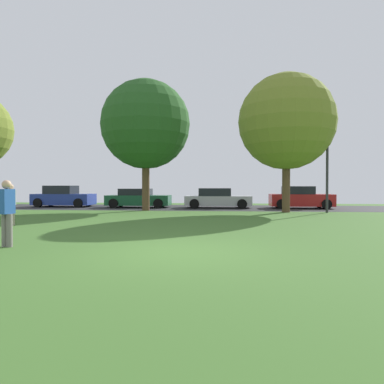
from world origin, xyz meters
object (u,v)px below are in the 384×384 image
at_px(parked_car_blue, 63,197).
at_px(parked_car_silver, 217,199).
at_px(street_lamp_post, 327,173).
at_px(oak_tree_left, 286,122).
at_px(person_catcher, 11,203).
at_px(parked_car_red, 300,198).
at_px(maple_tree_far, 146,125).
at_px(person_bystander, 7,210).
at_px(parked_car_green, 138,199).

relative_size(parked_car_blue, parked_car_silver, 0.93).
bearing_deg(parked_car_blue, parked_car_silver, -1.39).
bearing_deg(parked_car_blue, street_lamp_post, -12.97).
bearing_deg(parked_car_blue, oak_tree_left, -14.35).
xyz_separation_m(person_catcher, parked_car_red, (13.16, 11.43, -0.19)).
xyz_separation_m(maple_tree_far, street_lamp_post, (10.51, -0.77, -2.98)).
height_order(person_catcher, parked_car_blue, person_catcher).
bearing_deg(oak_tree_left, parked_car_red, 66.67).
relative_size(person_catcher, street_lamp_post, 0.35).
bearing_deg(maple_tree_far, parked_car_blue, 154.66).
distance_m(person_bystander, parked_car_blue, 17.03).
distance_m(parked_car_silver, parked_car_red, 5.57).
xyz_separation_m(oak_tree_left, street_lamp_post, (2.23, -0.13, -2.89)).
height_order(person_catcher, parked_car_silver, person_catcher).
height_order(person_bystander, parked_car_silver, person_bystander).
bearing_deg(parked_car_blue, person_bystander, -68.68).
bearing_deg(street_lamp_post, person_catcher, -151.18).
xyz_separation_m(person_catcher, parked_car_blue, (-3.51, 11.57, -0.17)).
bearing_deg(street_lamp_post, parked_car_silver, 149.05).
relative_size(oak_tree_left, parked_car_silver, 1.76).
height_order(oak_tree_left, parked_car_silver, oak_tree_left).
relative_size(parked_car_silver, street_lamp_post, 0.99).
distance_m(person_bystander, parked_car_silver, 16.35).
xyz_separation_m(person_catcher, street_lamp_post, (13.79, 7.59, 1.39)).
bearing_deg(maple_tree_far, oak_tree_left, -4.43).
xyz_separation_m(oak_tree_left, parked_car_blue, (-15.07, 3.86, -4.45)).
relative_size(parked_car_red, street_lamp_post, 0.91).
bearing_deg(parked_car_silver, street_lamp_post, -30.95).
distance_m(person_catcher, person_bystander, 5.06).
relative_size(maple_tree_far, street_lamp_post, 1.77).
distance_m(person_bystander, street_lamp_post, 16.32).
distance_m(oak_tree_left, parked_car_green, 11.14).
bearing_deg(parked_car_silver, parked_car_blue, 178.61).
distance_m(maple_tree_far, parked_car_blue, 8.77).
bearing_deg(person_bystander, parked_car_silver, -2.31).
bearing_deg(street_lamp_post, parked_car_blue, 167.03).
xyz_separation_m(oak_tree_left, parked_car_green, (-9.51, 3.63, -4.53)).
relative_size(person_bystander, parked_car_blue, 0.40).
xyz_separation_m(person_bystander, street_lamp_post, (11.11, 11.88, 1.34)).
distance_m(parked_car_blue, parked_car_green, 5.56).
bearing_deg(maple_tree_far, parked_car_red, 17.28).
distance_m(person_catcher, parked_car_green, 11.53).
xyz_separation_m(parked_car_green, street_lamp_post, (11.74, -3.76, 1.64)).
bearing_deg(street_lamp_post, maple_tree_far, 175.81).
height_order(oak_tree_left, parked_car_blue, oak_tree_left).
relative_size(maple_tree_far, parked_car_red, 1.94).
xyz_separation_m(parked_car_blue, parked_car_silver, (11.10, -0.27, -0.07)).
distance_m(maple_tree_far, person_bystander, 13.38).
distance_m(person_bystander, parked_car_green, 15.65).
bearing_deg(parked_car_silver, person_bystander, -107.49).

